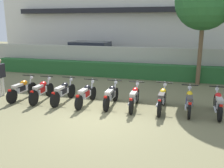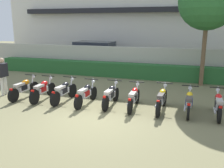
# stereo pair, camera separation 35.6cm
# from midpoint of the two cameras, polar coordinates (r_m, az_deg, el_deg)

# --- Properties ---
(ground) EXTENTS (60.00, 60.00, 0.00)m
(ground) POSITION_cam_midpoint_polar(r_m,az_deg,el_deg) (8.43, -2.48, -8.18)
(ground) COLOR olive
(building) EXTENTS (24.20, 6.50, 7.74)m
(building) POSITION_cam_midpoint_polar(r_m,az_deg,el_deg) (21.69, 10.90, 15.48)
(building) COLOR silver
(building) RESTS_ON ground
(compound_wall) EXTENTS (22.99, 0.30, 1.75)m
(compound_wall) POSITION_cam_midpoint_polar(r_m,az_deg,el_deg) (15.24, 7.26, 5.11)
(compound_wall) COLOR #BCB7A8
(compound_wall) RESTS_ON ground
(hedge_row) EXTENTS (18.39, 0.70, 0.86)m
(hedge_row) POSITION_cam_midpoint_polar(r_m,az_deg,el_deg) (14.64, 6.70, 2.98)
(hedge_row) COLOR #28602D
(hedge_row) RESTS_ON ground
(parked_car) EXTENTS (4.54, 2.16, 1.89)m
(parked_car) POSITION_cam_midpoint_polar(r_m,az_deg,el_deg) (17.96, -2.98, 6.70)
(parked_car) COLOR black
(parked_car) RESTS_ON ground
(tree_near_inspector) EXTENTS (2.86, 2.86, 5.65)m
(tree_near_inspector) POSITION_cam_midpoint_polar(r_m,az_deg,el_deg) (13.52, 22.01, 17.33)
(tree_near_inspector) COLOR brown
(tree_near_inspector) RESTS_ON ground
(motorcycle_in_row_0) EXTENTS (0.60, 1.90, 0.95)m
(motorcycle_in_row_0) POSITION_cam_midpoint_polar(r_m,az_deg,el_deg) (11.26, -18.81, -0.90)
(motorcycle_in_row_0) COLOR black
(motorcycle_in_row_0) RESTS_ON ground
(motorcycle_in_row_1) EXTENTS (0.60, 1.89, 0.96)m
(motorcycle_in_row_1) POSITION_cam_midpoint_polar(r_m,az_deg,el_deg) (10.72, -14.74, -1.28)
(motorcycle_in_row_1) COLOR black
(motorcycle_in_row_1) RESTS_ON ground
(motorcycle_in_row_2) EXTENTS (0.60, 1.94, 0.96)m
(motorcycle_in_row_2) POSITION_cam_midpoint_polar(r_m,az_deg,el_deg) (10.30, -10.05, -1.64)
(motorcycle_in_row_2) COLOR black
(motorcycle_in_row_2) RESTS_ON ground
(motorcycle_in_row_3) EXTENTS (0.60, 1.91, 0.94)m
(motorcycle_in_row_3) POSITION_cam_midpoint_polar(r_m,az_deg,el_deg) (9.85, -4.98, -2.26)
(motorcycle_in_row_3) COLOR black
(motorcycle_in_row_3) RESTS_ON ground
(motorcycle_in_row_4) EXTENTS (0.60, 1.85, 0.95)m
(motorcycle_in_row_4) POSITION_cam_midpoint_polar(r_m,az_deg,el_deg) (9.62, 0.78, -2.58)
(motorcycle_in_row_4) COLOR black
(motorcycle_in_row_4) RESTS_ON ground
(motorcycle_in_row_5) EXTENTS (0.60, 1.87, 0.95)m
(motorcycle_in_row_5) POSITION_cam_midpoint_polar(r_m,az_deg,el_deg) (9.40, 6.15, -3.07)
(motorcycle_in_row_5) COLOR black
(motorcycle_in_row_5) RESTS_ON ground
(motorcycle_in_row_6) EXTENTS (0.60, 1.96, 0.97)m
(motorcycle_in_row_6) POSITION_cam_midpoint_polar(r_m,az_deg,el_deg) (9.28, 12.47, -3.45)
(motorcycle_in_row_6) COLOR black
(motorcycle_in_row_6) RESTS_ON ground
(motorcycle_in_row_7) EXTENTS (0.60, 1.79, 0.94)m
(motorcycle_in_row_7) POSITION_cam_midpoint_polar(r_m,az_deg,el_deg) (9.26, 18.38, -3.97)
(motorcycle_in_row_7) COLOR black
(motorcycle_in_row_7) RESTS_ON ground
(motorcycle_in_row_8) EXTENTS (0.60, 1.80, 0.95)m
(motorcycle_in_row_8) POSITION_cam_midpoint_polar(r_m,az_deg,el_deg) (9.34, 24.30, -4.33)
(motorcycle_in_row_8) COLOR black
(motorcycle_in_row_8) RESTS_ON ground
(inspector_person) EXTENTS (0.23, 0.68, 1.68)m
(inspector_person) POSITION_cam_midpoint_polar(r_m,az_deg,el_deg) (11.98, -23.13, 2.31)
(inspector_person) COLOR silver
(inspector_person) RESTS_ON ground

